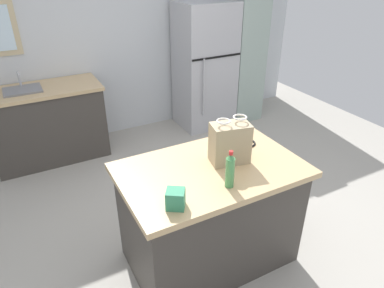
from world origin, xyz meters
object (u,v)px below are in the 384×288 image
at_px(refrigerator, 205,67).
at_px(tall_cabinet, 242,47).
at_px(ear_defenders, 247,141).
at_px(bottle, 230,171).
at_px(shopping_bag, 230,143).
at_px(kitchen_island, 210,215).
at_px(small_box, 176,199).

relative_size(refrigerator, tall_cabinet, 0.81).
distance_m(tall_cabinet, ear_defenders, 2.60).
bearing_deg(bottle, shopping_bag, 56.19).
bearing_deg(ear_defenders, bottle, -136.53).
height_order(refrigerator, shopping_bag, refrigerator).
distance_m(refrigerator, ear_defenders, 2.30).
bearing_deg(ear_defenders, shopping_bag, -149.71).
bearing_deg(tall_cabinet, ear_defenders, -124.32).
height_order(shopping_bag, bottle, shopping_bag).
xyz_separation_m(kitchen_island, small_box, (-0.42, -0.28, 0.50)).
xyz_separation_m(tall_cabinet, small_box, (-2.32, -2.60, -0.11)).
height_order(bottle, ear_defenders, bottle).
distance_m(refrigerator, bottle, 2.88).
xyz_separation_m(kitchen_island, bottle, (-0.01, -0.25, 0.56)).
bearing_deg(refrigerator, kitchen_island, -118.82).
xyz_separation_m(refrigerator, tall_cabinet, (0.62, 0.00, 0.20)).
distance_m(tall_cabinet, bottle, 3.20).
xyz_separation_m(refrigerator, bottle, (-1.29, -2.57, 0.15)).
bearing_deg(small_box, tall_cabinet, 48.22).
bearing_deg(shopping_bag, tall_cabinet, 53.02).
bearing_deg(small_box, bottle, 4.18).
distance_m(kitchen_island, refrigerator, 2.68).
xyz_separation_m(refrigerator, ear_defenders, (-0.84, -2.14, 0.05)).
distance_m(kitchen_island, bottle, 0.61).
bearing_deg(shopping_bag, kitchen_island, -173.62).
bearing_deg(shopping_bag, refrigerator, 64.27).
relative_size(bottle, ear_defenders, 1.26).
bearing_deg(bottle, small_box, -175.82).
height_order(refrigerator, tall_cabinet, tall_cabinet).
relative_size(kitchen_island, ear_defenders, 6.32).
xyz_separation_m(kitchen_island, tall_cabinet, (1.90, 2.32, 0.61)).
bearing_deg(small_box, shopping_bag, 26.82).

